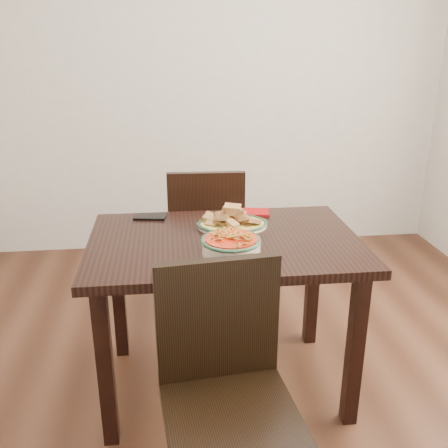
{
  "coord_description": "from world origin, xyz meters",
  "views": [
    {
      "loc": [
        -0.35,
        -1.99,
        1.55
      ],
      "look_at": [
        -0.11,
        0.0,
        0.81
      ],
      "focal_mm": 40.0,
      "sensor_mm": 36.0,
      "label": 1
    }
  ],
  "objects": [
    {
      "name": "napkin",
      "position": [
        0.08,
        0.29,
        0.76
      ],
      "size": [
        0.14,
        0.12,
        0.01
      ],
      "primitive_type": "cube",
      "rotation": [
        0.0,
        0.0,
        -0.15
      ],
      "color": "#990B0C",
      "rests_on": "dining_table"
    },
    {
      "name": "chair_far",
      "position": [
        -0.14,
        0.69,
        0.5
      ],
      "size": [
        0.44,
        0.44,
        0.89
      ],
      "rotation": [
        0.0,
        0.0,
        3.1
      ],
      "color": "black",
      "rests_on": "ground"
    },
    {
      "name": "chair_near",
      "position": [
        -0.19,
        -0.64,
        0.5
      ],
      "size": [
        0.46,
        0.46,
        0.89
      ],
      "rotation": [
        0.0,
        0.0,
        0.11
      ],
      "color": "black",
      "rests_on": "ground"
    },
    {
      "name": "fish_plate",
      "position": [
        -0.06,
        0.12,
        0.79
      ],
      "size": [
        0.32,
        0.25,
        0.11
      ],
      "color": "white",
      "rests_on": "dining_table"
    },
    {
      "name": "wall_back",
      "position": [
        0.0,
        1.75,
        1.3
      ],
      "size": [
        3.5,
        0.1,
        2.6
      ],
      "primitive_type": "cube",
      "color": "beige",
      "rests_on": "ground"
    },
    {
      "name": "smartphone",
      "position": [
        -0.44,
        0.29,
        0.76
      ],
      "size": [
        0.16,
        0.1,
        0.01
      ],
      "primitive_type": "cube",
      "rotation": [
        0.0,
        0.0,
        -0.16
      ],
      "color": "black",
      "rests_on": "dining_table"
    },
    {
      "name": "noodle_bowl",
      "position": [
        -0.11,
        -0.17,
        0.79
      ],
      "size": [
        0.24,
        0.24,
        0.08
      ],
      "color": "beige",
      "rests_on": "dining_table"
    },
    {
      "name": "floor",
      "position": [
        0.0,
        0.0,
        0.0
      ],
      "size": [
        3.5,
        3.5,
        0.0
      ],
      "primitive_type": "plane",
      "color": "#371C11",
      "rests_on": "ground"
    },
    {
      "name": "dining_table",
      "position": [
        -0.11,
        -0.02,
        0.65
      ],
      "size": [
        1.16,
        0.77,
        0.75
      ],
      "color": "black",
      "rests_on": "ground"
    }
  ]
}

